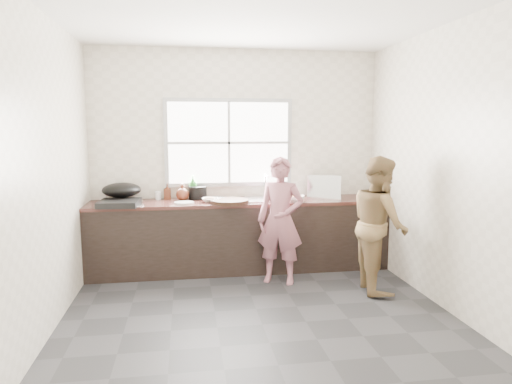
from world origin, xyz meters
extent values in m
cube|color=#2A2A2D|center=(0.00, 0.00, -0.01)|extent=(3.60, 3.20, 0.01)
cube|color=silver|center=(0.00, 0.00, 2.71)|extent=(3.60, 3.20, 0.01)
cube|color=beige|center=(0.00, 1.60, 1.35)|extent=(3.60, 0.01, 2.70)
cube|color=silver|center=(-1.80, 0.00, 1.35)|extent=(0.01, 3.20, 2.70)
cube|color=silver|center=(1.80, 0.00, 1.35)|extent=(0.01, 3.20, 2.70)
cube|color=beige|center=(0.00, -1.60, 1.35)|extent=(3.60, 0.01, 2.70)
cube|color=black|center=(0.00, 1.29, 0.41)|extent=(3.60, 0.62, 0.82)
cube|color=#391C17|center=(0.00, 1.29, 0.84)|extent=(3.60, 0.64, 0.04)
cube|color=silver|center=(0.35, 1.29, 0.86)|extent=(0.55, 0.45, 0.02)
cylinder|color=silver|center=(0.35, 1.49, 1.01)|extent=(0.02, 0.02, 0.30)
cube|color=#9EA0A5|center=(-0.10, 1.59, 1.55)|extent=(1.60, 0.05, 1.10)
cube|color=white|center=(-0.10, 1.57, 1.55)|extent=(1.50, 0.01, 1.00)
imported|color=#A3626E|center=(0.39, 0.74, 0.66)|extent=(0.57, 0.49, 1.33)
imported|color=olive|center=(1.39, 0.35, 0.72)|extent=(0.61, 0.75, 1.45)
cylinder|color=black|center=(-0.14, 1.10, 0.88)|extent=(0.52, 0.52, 0.05)
cube|color=silver|center=(-0.27, 1.22, 0.90)|extent=(0.20, 0.20, 0.01)
imported|color=white|center=(-0.36, 1.22, 0.88)|extent=(0.22, 0.22, 0.05)
imported|color=silver|center=(0.64, 1.10, 0.89)|extent=(0.25, 0.25, 0.06)
imported|color=white|center=(0.36, 1.14, 0.89)|extent=(0.24, 0.24, 0.06)
cylinder|color=black|center=(-0.50, 1.47, 0.94)|extent=(0.29, 0.29, 0.16)
cylinder|color=silver|center=(-0.67, 1.16, 0.87)|extent=(0.29, 0.29, 0.02)
imported|color=#297D2B|center=(-0.56, 1.52, 1.01)|extent=(0.12, 0.12, 0.29)
imported|color=#431F10|center=(-0.87, 1.52, 0.95)|extent=(0.08, 0.08, 0.18)
imported|color=#4D2113|center=(-0.69, 1.42, 0.95)|extent=(0.18, 0.18, 0.19)
cylinder|color=white|center=(-0.99, 1.52, 0.91)|extent=(0.08, 0.08, 0.10)
cube|color=black|center=(-1.39, 1.11, 0.89)|extent=(0.46, 0.46, 0.06)
ellipsoid|color=black|center=(-1.40, 1.38, 1.01)|extent=(0.48, 0.48, 0.17)
cube|color=silver|center=(1.06, 1.28, 1.01)|extent=(0.48, 0.41, 0.30)
cylinder|color=silver|center=(-1.23, 1.08, 0.87)|extent=(0.23, 0.23, 0.01)
cylinder|color=silver|center=(-1.28, 1.38, 0.87)|extent=(0.32, 0.32, 0.01)
camera|label=1|loc=(-0.65, -4.15, 1.73)|focal=32.00mm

